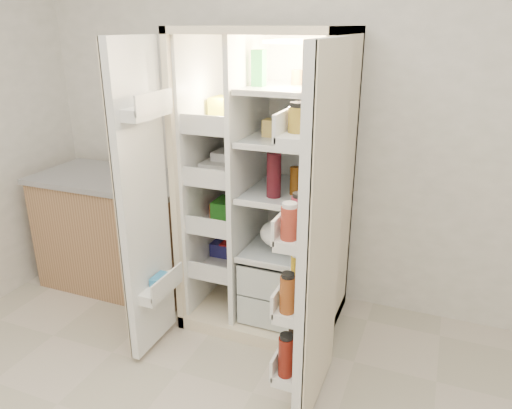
% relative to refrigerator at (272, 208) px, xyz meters
% --- Properties ---
extents(wall_back, '(4.00, 0.02, 2.70)m').
position_rel_refrigerator_xyz_m(wall_back, '(0.18, 0.35, 0.61)').
color(wall_back, white).
rests_on(wall_back, floor).
extents(refrigerator, '(0.92, 0.70, 1.80)m').
position_rel_refrigerator_xyz_m(refrigerator, '(0.00, 0.00, 0.00)').
color(refrigerator, beige).
rests_on(refrigerator, floor).
extents(freezer_door, '(0.15, 0.40, 1.72)m').
position_rel_refrigerator_xyz_m(freezer_door, '(-0.51, -0.60, 0.15)').
color(freezer_door, white).
rests_on(freezer_door, floor).
extents(fridge_door, '(0.17, 0.58, 1.72)m').
position_rel_refrigerator_xyz_m(fridge_door, '(0.47, -0.69, 0.13)').
color(fridge_door, white).
rests_on(fridge_door, floor).
extents(kitchen_counter, '(1.14, 0.60, 0.82)m').
position_rel_refrigerator_xyz_m(kitchen_counter, '(-1.14, -0.04, -0.33)').
color(kitchen_counter, '#A27A51').
rests_on(kitchen_counter, floor).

